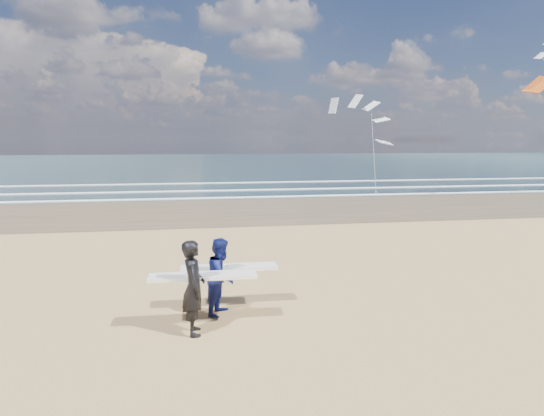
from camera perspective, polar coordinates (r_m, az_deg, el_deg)
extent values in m
cube|color=brown|center=(33.67, 25.66, 0.68)|extent=(220.00, 12.00, 0.01)
cube|color=#172A32|center=(83.53, 3.57, 5.38)|extent=(220.00, 100.00, 0.02)
cube|color=white|center=(37.64, 21.42, 1.68)|extent=(220.00, 0.50, 0.05)
cube|color=white|center=(41.70, 18.07, 2.41)|extent=(220.00, 0.50, 0.05)
cube|color=white|center=(47.51, 14.40, 3.19)|extent=(220.00, 0.50, 0.05)
imported|color=black|center=(9.84, -9.22, -9.21)|extent=(0.49, 0.72, 1.91)
cube|color=white|center=(10.14, -8.13, -7.91)|extent=(2.21, 0.59, 0.07)
imported|color=#0D154E|center=(10.90, -5.95, -7.97)|extent=(0.96, 1.04, 1.72)
cube|color=white|center=(11.22, -5.06, -6.98)|extent=(2.21, 0.57, 0.07)
cube|color=slate|center=(36.36, 12.14, 1.85)|extent=(0.12, 0.12, 0.10)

